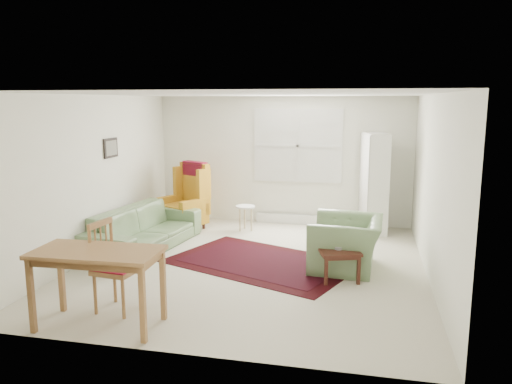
% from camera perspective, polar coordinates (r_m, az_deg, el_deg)
% --- Properties ---
extents(room, '(5.04, 5.54, 2.51)m').
position_cam_1_polar(room, '(7.41, -0.00, 1.44)').
color(room, beige).
rests_on(room, ground).
extents(rug, '(3.13, 2.59, 0.03)m').
position_cam_1_polar(rug, '(7.60, 0.66, -7.97)').
color(rug, black).
rests_on(rug, ground).
extents(sofa, '(1.22, 2.44, 0.94)m').
position_cam_1_polar(sofa, '(8.40, -12.64, -3.22)').
color(sofa, '#69875A').
rests_on(sofa, ground).
extents(armchair, '(1.05, 1.19, 0.89)m').
position_cam_1_polar(armchair, '(7.37, 10.29, -5.22)').
color(armchair, '#69875A').
rests_on(armchair, ground).
extents(wingback_chair, '(1.00, 1.02, 1.27)m').
position_cam_1_polar(wingback_chair, '(9.50, -8.37, -0.50)').
color(wingback_chair, '#C98D1E').
rests_on(wingback_chair, ground).
extents(coffee_table, '(0.66, 0.66, 0.43)m').
position_cam_1_polar(coffee_table, '(6.95, 9.36, -8.14)').
color(coffee_table, '#401C13').
rests_on(coffee_table, ground).
extents(stool, '(0.41, 0.41, 0.48)m').
position_cam_1_polar(stool, '(9.40, -1.23, -2.98)').
color(stool, white).
rests_on(stool, ground).
extents(cabinet, '(0.54, 0.80, 1.84)m').
position_cam_1_polar(cabinet, '(9.41, 13.37, 0.98)').
color(cabinet, white).
rests_on(cabinet, ground).
extents(desk, '(1.37, 0.72, 0.85)m').
position_cam_1_polar(desk, '(5.70, -17.51, -10.45)').
color(desk, '#A17140').
rests_on(desk, ground).
extents(desk_chair, '(0.51, 0.51, 1.05)m').
position_cam_1_polar(desk_chair, '(6.01, -15.54, -8.23)').
color(desk_chair, '#A17140').
rests_on(desk_chair, ground).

